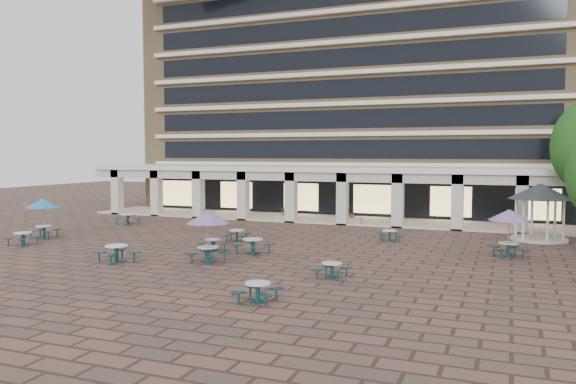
% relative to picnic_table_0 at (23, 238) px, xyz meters
% --- Properties ---
extents(ground, '(120.00, 120.00, 0.00)m').
position_rel_picnic_table_0_xyz_m(ground, '(12.90, 3.91, -0.46)').
color(ground, brown).
rests_on(ground, ground).
extents(apartment_building, '(40.00, 15.50, 25.20)m').
position_rel_picnic_table_0_xyz_m(apartment_building, '(12.90, 29.38, 12.14)').
color(apartment_building, '#A1855B').
rests_on(apartment_building, ground).
extents(retail_arcade, '(42.00, 6.60, 4.40)m').
position_rel_picnic_table_0_xyz_m(retail_arcade, '(12.90, 18.71, 2.54)').
color(retail_arcade, white).
rests_on(retail_arcade, ground).
extents(picnic_table_0, '(1.78, 1.78, 0.77)m').
position_rel_picnic_table_0_xyz_m(picnic_table_0, '(0.00, 0.00, 0.00)').
color(picnic_table_0, '#143B3E').
rests_on(picnic_table_0, ground).
extents(picnic_table_1, '(2.34, 2.34, 0.85)m').
position_rel_picnic_table_0_xyz_m(picnic_table_1, '(8.56, -2.14, 0.05)').
color(picnic_table_1, '#143B3E').
rests_on(picnic_table_1, ground).
extents(picnic_table_3, '(1.68, 1.68, 0.73)m').
position_rel_picnic_table_0_xyz_m(picnic_table_3, '(18.37, -6.42, -0.02)').
color(picnic_table_3, '#143B3E').
rests_on(picnic_table_3, ground).
extents(picnic_table_4, '(2.21, 2.21, 2.55)m').
position_rel_picnic_table_0_xyz_m(picnic_table_4, '(-1.10, 2.72, 1.71)').
color(picnic_table_4, '#143B3E').
rests_on(picnic_table_4, ground).
extents(picnic_table_5, '(1.79, 1.79, 0.65)m').
position_rel_picnic_table_0_xyz_m(picnic_table_5, '(11.41, 2.58, -0.07)').
color(picnic_table_5, '#143B3E').
rests_on(picnic_table_5, ground).
extents(picnic_table_6, '(2.22, 2.22, 2.56)m').
position_rel_picnic_table_0_xyz_m(picnic_table_6, '(12.90, -0.52, 1.72)').
color(picnic_table_6, '#143B3E').
rests_on(picnic_table_6, ground).
extents(picnic_table_7, '(1.62, 1.62, 0.68)m').
position_rel_picnic_table_0_xyz_m(picnic_table_7, '(19.71, -1.57, -0.05)').
color(picnic_table_7, '#143B3E').
rests_on(picnic_table_7, ground).
extents(picnic_table_8, '(2.01, 2.01, 0.79)m').
position_rel_picnic_table_0_xyz_m(picnic_table_8, '(-0.45, 10.42, 0.02)').
color(picnic_table_8, '#143B3E').
rests_on(picnic_table_8, ground).
extents(picnic_table_10, '(2.22, 2.22, 0.84)m').
position_rel_picnic_table_0_xyz_m(picnic_table_10, '(13.96, 2.48, 0.04)').
color(picnic_table_10, '#143B3E').
rests_on(picnic_table_10, ground).
extents(picnic_table_11, '(2.18, 2.18, 2.52)m').
position_rel_picnic_table_0_xyz_m(picnic_table_11, '(26.90, 6.58, 1.68)').
color(picnic_table_11, '#143B3E').
rests_on(picnic_table_11, ground).
extents(picnic_table_12, '(1.81, 1.81, 0.71)m').
position_rel_picnic_table_0_xyz_m(picnic_table_12, '(11.14, 6.11, -0.04)').
color(picnic_table_12, '#143B3E').
rests_on(picnic_table_12, ground).
extents(picnic_table_13, '(1.83, 1.83, 0.68)m').
position_rel_picnic_table_0_xyz_m(picnic_table_13, '(19.99, 9.66, -0.05)').
color(picnic_table_13, '#143B3E').
rests_on(picnic_table_13, ground).
extents(gazebo, '(3.83, 3.83, 3.56)m').
position_rel_picnic_table_0_xyz_m(gazebo, '(28.67, 13.49, 2.23)').
color(gazebo, beige).
rests_on(gazebo, ground).
extents(planter_left, '(1.50, 0.60, 1.19)m').
position_rel_picnic_table_0_xyz_m(planter_left, '(9.97, 16.81, -0.00)').
color(planter_left, '#9C9D97').
rests_on(planter_left, ground).
extents(planter_right, '(1.50, 0.61, 1.21)m').
position_rel_picnic_table_0_xyz_m(planter_right, '(15.66, 16.81, 0.01)').
color(planter_right, '#9C9D97').
rests_on(planter_right, ground).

